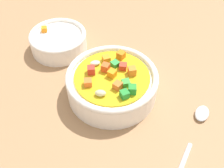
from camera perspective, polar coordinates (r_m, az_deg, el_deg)
ground_plane at (r=51.54cm, az=-0.00°, el=-2.71°), size 140.00×140.00×2.00cm
soup_bowl_main at (r=48.68cm, az=0.00°, el=0.18°), size 16.83×16.83×6.18cm
spoon at (r=46.09cm, az=16.83°, el=-11.52°), size 7.64×20.74×1.03cm
side_bowl_small at (r=60.11cm, az=-11.46°, el=9.12°), size 12.39×12.39×4.66cm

